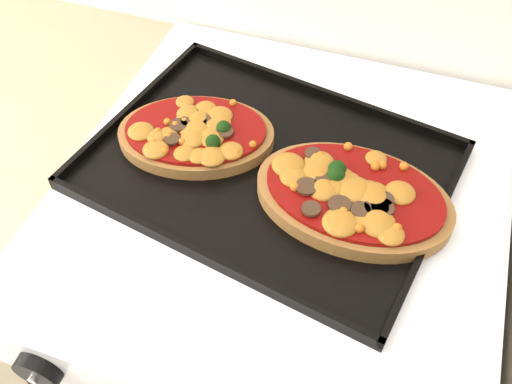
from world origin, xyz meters
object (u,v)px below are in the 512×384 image
at_px(stove, 276,330).
at_px(pizza_right, 354,195).
at_px(baking_tray, 268,165).
at_px(pizza_left, 196,133).

distance_m(stove, pizza_right, 0.49).
relative_size(baking_tray, pizza_right, 1.85).
bearing_deg(pizza_right, stove, 166.05).
distance_m(stove, pizza_left, 0.50).
bearing_deg(stove, pizza_right, -13.95).
bearing_deg(baking_tray, stove, -0.65).
distance_m(baking_tray, pizza_left, 0.11).
height_order(stove, baking_tray, baking_tray).
relative_size(baking_tray, pizza_left, 2.15).
height_order(stove, pizza_right, pizza_right).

